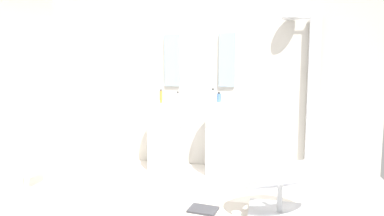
# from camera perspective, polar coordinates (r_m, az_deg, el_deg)

# --- Properties ---
(ground_plane) EXTENTS (4.80, 3.60, 0.04)m
(ground_plane) POSITION_cam_1_polar(r_m,az_deg,el_deg) (3.25, -5.12, -18.29)
(ground_plane) COLOR silver
(rear_partition) EXTENTS (4.80, 0.10, 2.60)m
(rear_partition) POSITION_cam_1_polar(r_m,az_deg,el_deg) (4.54, 1.42, 5.92)
(rear_partition) COLOR beige
(rear_partition) RESTS_ON ground_plane
(pedestal_sink_left) EXTENTS (0.47, 0.47, 1.04)m
(pedestal_sink_left) POSITION_cam_1_polar(r_m,az_deg,el_deg) (4.37, -4.71, -4.55)
(pedestal_sink_left) COLOR white
(pedestal_sink_left) RESTS_ON ground_plane
(pedestal_sink_right) EXTENTS (0.47, 0.47, 1.04)m
(pedestal_sink_right) POSITION_cam_1_polar(r_m,az_deg,el_deg) (4.20, 5.65, -5.02)
(pedestal_sink_right) COLOR white
(pedestal_sink_right) RESTS_ON ground_plane
(vanity_mirror_left) EXTENTS (0.22, 0.03, 0.73)m
(vanity_mirror_left) POSITION_cam_1_polar(r_m,az_deg,el_deg) (4.58, -3.66, 8.56)
(vanity_mirror_left) COLOR #8C9EA8
(vanity_mirror_right) EXTENTS (0.22, 0.03, 0.73)m
(vanity_mirror_right) POSITION_cam_1_polar(r_m,az_deg,el_deg) (4.41, 6.32, 8.62)
(vanity_mirror_right) COLOR #8C9EA8
(shower_column) EXTENTS (0.49, 0.24, 2.05)m
(shower_column) POSITION_cam_1_polar(r_m,az_deg,el_deg) (4.36, 20.89, 2.60)
(shower_column) COLOR #B7BABF
(shower_column) RESTS_ON ground_plane
(lounge_chair) EXTENTS (1.06, 1.06, 0.65)m
(lounge_chair) POSITION_cam_1_polar(r_m,az_deg,el_deg) (3.06, 15.72, -12.64)
(lounge_chair) COLOR #B7BABF
(lounge_chair) RESTS_ON ground_plane
(towel_rack) EXTENTS (0.37, 0.22, 0.95)m
(towel_rack) POSITION_cam_1_polar(r_m,az_deg,el_deg) (3.94, -27.31, -4.67)
(towel_rack) COLOR #B7BABF
(towel_rack) RESTS_ON ground_plane
(magazine_charcoal) EXTENTS (0.30, 0.23, 0.02)m
(magazine_charcoal) POSITION_cam_1_polar(r_m,az_deg,el_deg) (3.19, 2.04, -17.93)
(magazine_charcoal) COLOR #38383D
(magazine_charcoal) RESTS_ON area_rug
(soap_bottle_amber) EXTENTS (0.04, 0.04, 0.18)m
(soap_bottle_amber) POSITION_cam_1_polar(r_m,az_deg,el_deg) (4.14, -5.65, 2.08)
(soap_bottle_amber) COLOR #C68C38
(soap_bottle_amber) RESTS_ON pedestal_sink_left
(soap_bottle_clear) EXTENTS (0.05, 0.05, 0.19)m
(soap_bottle_clear) POSITION_cam_1_polar(r_m,az_deg,el_deg) (4.12, 3.81, 2.15)
(soap_bottle_clear) COLOR silver
(soap_bottle_clear) RESTS_ON pedestal_sink_right
(soap_bottle_grey) EXTENTS (0.04, 0.04, 0.14)m
(soap_bottle_grey) POSITION_cam_1_polar(r_m,az_deg,el_deg) (4.36, -2.59, 2.03)
(soap_bottle_grey) COLOR #99999E
(soap_bottle_grey) RESTS_ON pedestal_sink_left
(soap_bottle_blue) EXTENTS (0.06, 0.06, 0.13)m
(soap_bottle_blue) POSITION_cam_1_polar(r_m,az_deg,el_deg) (4.25, 4.90, 1.89)
(soap_bottle_blue) COLOR #4C72B7
(soap_bottle_blue) RESTS_ON pedestal_sink_right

